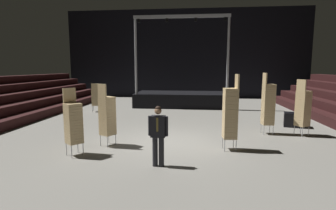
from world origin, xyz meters
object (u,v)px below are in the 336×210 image
at_px(chair_stack_front_left, 96,98).
at_px(chair_stack_rear_left, 268,104).
at_px(chair_stack_front_right, 303,108).
at_px(chair_stack_mid_left, 230,113).
at_px(chair_stack_mid_centre, 107,115).
at_px(equipment_road_case, 294,120).
at_px(man_with_tie, 158,133).
at_px(stage_riser, 182,98).
at_px(chair_stack_mid_right, 73,122).

height_order(chair_stack_front_left, chair_stack_rear_left, chair_stack_rear_left).
relative_size(chair_stack_front_right, chair_stack_mid_left, 0.90).
bearing_deg(chair_stack_mid_centre, equipment_road_case, 57.84).
bearing_deg(man_with_tie, chair_stack_rear_left, -131.08).
height_order(chair_stack_mid_left, chair_stack_rear_left, same).
bearing_deg(chair_stack_front_left, man_with_tie, -71.73).
xyz_separation_m(stage_riser, chair_stack_front_right, (5.35, -7.98, 0.56)).
bearing_deg(stage_riser, equipment_road_case, -48.36).
bearing_deg(chair_stack_rear_left, stage_riser, -158.14).
bearing_deg(chair_stack_mid_left, chair_stack_mid_centre, 83.78).
bearing_deg(equipment_road_case, chair_stack_mid_centre, -153.41).
bearing_deg(chair_stack_mid_left, chair_stack_mid_right, 96.64).
xyz_separation_m(stage_riser, chair_stack_mid_left, (2.17, -10.24, 0.69)).
height_order(chair_stack_front_right, chair_stack_mid_left, chair_stack_mid_left).
xyz_separation_m(stage_riser, equipment_road_case, (5.64, -6.34, -0.25)).
xyz_separation_m(chair_stack_mid_left, chair_stack_mid_centre, (-4.26, 0.03, -0.17)).
distance_m(stage_riser, chair_stack_front_right, 9.63).
relative_size(chair_stack_front_right, chair_stack_rear_left, 0.90).
height_order(chair_stack_mid_right, chair_stack_mid_centre, chair_stack_mid_centre).
bearing_deg(chair_stack_mid_centre, man_with_tie, -9.43).
relative_size(chair_stack_front_right, equipment_road_case, 2.56).
bearing_deg(chair_stack_mid_left, man_with_tie, 122.89).
distance_m(chair_stack_front_right, chair_stack_rear_left, 1.36).
xyz_separation_m(man_with_tie, chair_stack_front_right, (5.37, 4.02, 0.17)).
relative_size(chair_stack_mid_centre, chair_stack_rear_left, 0.87).
height_order(chair_stack_rear_left, equipment_road_case, chair_stack_rear_left).
bearing_deg(chair_stack_rear_left, chair_stack_front_left, -121.93).
bearing_deg(chair_stack_rear_left, equipment_road_case, 127.74).
height_order(chair_stack_front_left, chair_stack_mid_centre, chair_stack_mid_centre).
bearing_deg(stage_riser, chair_stack_front_left, -148.86).
bearing_deg(equipment_road_case, chair_stack_front_left, 163.83).
distance_m(stage_riser, chair_stack_mid_centre, 10.44).
bearing_deg(man_with_tie, chair_stack_front_right, -140.06).
xyz_separation_m(stage_riser, chair_stack_mid_centre, (-2.09, -10.22, 0.52)).
relative_size(stage_riser, chair_stack_mid_left, 2.58).
xyz_separation_m(chair_stack_mid_centre, chair_stack_rear_left, (6.10, 2.35, 0.17)).
bearing_deg(equipment_road_case, stage_riser, 131.64).
bearing_deg(chair_stack_front_left, chair_stack_mid_right, -85.68).
relative_size(chair_stack_front_left, chair_stack_mid_left, 0.70).
bearing_deg(chair_stack_mid_right, equipment_road_case, 160.53).
xyz_separation_m(stage_riser, chair_stack_mid_right, (-2.80, -11.34, 0.48)).
height_order(chair_stack_mid_right, chair_stack_rear_left, chair_stack_rear_left).
distance_m(chair_stack_front_left, chair_stack_rear_left, 10.40).
height_order(stage_riser, chair_stack_front_left, stage_riser).
height_order(stage_riser, chair_stack_front_right, stage_riser).
xyz_separation_m(man_with_tie, equipment_road_case, (5.66, 5.65, -0.64)).
bearing_deg(chair_stack_rear_left, chair_stack_mid_right, -68.07).
distance_m(chair_stack_mid_left, chair_stack_mid_centre, 4.26).
bearing_deg(stage_riser, chair_stack_mid_centre, -101.58).
distance_m(man_with_tie, chair_stack_mid_centre, 2.74).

